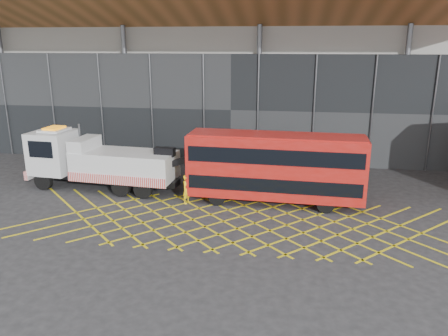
# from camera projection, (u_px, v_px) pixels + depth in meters

# --- Properties ---
(ground_plane) EXTENTS (120.00, 120.00, 0.00)m
(ground_plane) POSITION_uv_depth(u_px,v_px,m) (163.00, 218.00, 22.72)
(ground_plane) COLOR #242527
(road_markings) EXTENTS (24.76, 7.16, 0.01)m
(road_markings) POSITION_uv_depth(u_px,v_px,m) (239.00, 222.00, 22.13)
(road_markings) COLOR gold
(road_markings) RESTS_ON ground_plane
(construction_building) EXTENTS (55.00, 23.97, 18.00)m
(construction_building) POSITION_uv_depth(u_px,v_px,m) (241.00, 40.00, 37.42)
(construction_building) COLOR #989993
(construction_building) RESTS_ON ground_plane
(recovery_truck) EXTENTS (11.01, 3.44, 3.82)m
(recovery_truck) POSITION_uv_depth(u_px,v_px,m) (97.00, 161.00, 26.85)
(recovery_truck) COLOR black
(recovery_truck) RESTS_ON ground_plane
(bus_towed) EXTENTS (9.85, 2.71, 3.97)m
(bus_towed) POSITION_uv_depth(u_px,v_px,m) (275.00, 166.00, 24.22)
(bus_towed) COLOR #AD140F
(bus_towed) RESTS_ON ground_plane
(worker) EXTENTS (0.61, 0.71, 1.65)m
(worker) POSITION_uv_depth(u_px,v_px,m) (187.00, 189.00, 24.56)
(worker) COLOR yellow
(worker) RESTS_ON ground_plane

